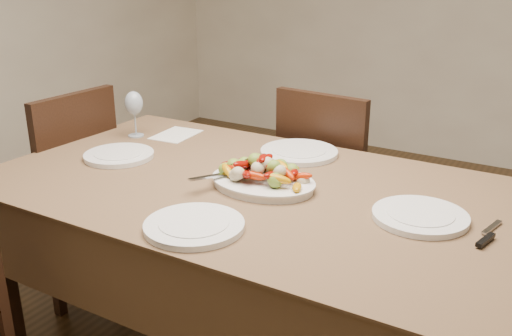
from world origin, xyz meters
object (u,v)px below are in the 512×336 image
object	(u,v)px
plate_far	(299,152)
dining_table	(256,284)
wine_glass	(134,113)
chair_far	(338,188)
chair_left	(55,192)
plate_near	(194,226)
serving_platter	(263,184)
plate_left	(119,155)
plate_right	(420,216)

from	to	relation	value
plate_far	dining_table	bearing A→B (deg)	-86.41
plate_far	wine_glass	distance (m)	0.72
chair_far	chair_left	xyz separation A→B (m)	(-1.08, -0.71, 0.00)
plate_near	plate_far	bearing A→B (deg)	93.31
serving_platter	plate_left	xyz separation A→B (m)	(-0.62, -0.02, -0.00)
chair_left	plate_left	bearing A→B (deg)	81.55
plate_left	wine_glass	bearing A→B (deg)	119.11
chair_far	plate_far	size ratio (longest dim) A/B	3.20
chair_far	plate_right	bearing A→B (deg)	132.17
dining_table	plate_far	size ratio (longest dim) A/B	6.20
chair_left	plate_far	world-z (taller)	chair_left
plate_far	plate_near	xyz separation A→B (m)	(0.04, -0.72, 0.00)
plate_left	wine_glass	xyz separation A→B (m)	(-0.14, 0.24, 0.09)
dining_table	plate_near	world-z (taller)	plate_near
plate_left	wine_glass	world-z (taller)	wine_glass
chair_far	plate_left	size ratio (longest dim) A/B	3.63
plate_near	plate_left	bearing A→B (deg)	150.86
plate_right	plate_far	size ratio (longest dim) A/B	0.93
dining_table	plate_left	distance (m)	0.71
plate_right	wine_glass	xyz separation A→B (m)	(-1.27, 0.20, 0.09)
serving_platter	plate_near	world-z (taller)	serving_platter
chair_far	plate_far	xyz separation A→B (m)	(0.00, -0.42, 0.29)
chair_left	plate_left	distance (m)	0.60
plate_left	plate_right	distance (m)	1.13
serving_platter	plate_right	xyz separation A→B (m)	(0.51, 0.02, -0.00)
dining_table	plate_left	xyz separation A→B (m)	(-0.59, -0.03, 0.39)
dining_table	plate_right	size ratio (longest dim) A/B	6.70
plate_left	plate_right	size ratio (longest dim) A/B	0.95
chair_left	plate_right	xyz separation A→B (m)	(1.64, -0.04, 0.29)
chair_left	wine_glass	world-z (taller)	wine_glass
dining_table	chair_far	distance (m)	0.78
dining_table	chair_far	world-z (taller)	chair_far
chair_far	dining_table	bearing A→B (deg)	97.14
chair_far	wine_glass	world-z (taller)	wine_glass
plate_left	chair_left	bearing A→B (deg)	169.93
plate_right	plate_near	distance (m)	0.65
dining_table	plate_near	distance (m)	0.53
dining_table	plate_far	world-z (taller)	plate_far
serving_platter	plate_right	bearing A→B (deg)	2.53
chair_left	dining_table	bearing A→B (deg)	88.26
dining_table	plate_left	world-z (taller)	plate_left
dining_table	chair_far	xyz separation A→B (m)	(-0.02, 0.78, 0.10)
chair_far	chair_left	world-z (taller)	same
dining_table	plate_left	size ratio (longest dim) A/B	7.04
chair_left	plate_far	size ratio (longest dim) A/B	3.20
plate_left	wine_glass	size ratio (longest dim) A/B	1.28
dining_table	serving_platter	xyz separation A→B (m)	(0.03, -0.00, 0.39)
chair_left	chair_far	bearing A→B (deg)	125.00
plate_near	wine_glass	distance (m)	0.95
serving_platter	chair_left	bearing A→B (deg)	176.61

